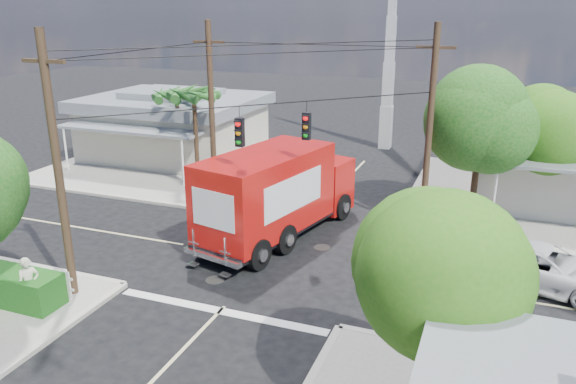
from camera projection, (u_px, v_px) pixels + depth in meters
The scene contains 17 objects.
ground at pixel (270, 259), 22.37m from camera, with size 120.00×120.00×0.00m, color black.
sidewalk_ne at pixel (552, 205), 28.31m from camera, with size 14.12×14.12×0.14m.
sidewalk_nw at pixel (178, 164), 35.68m from camera, with size 14.12×14.12×0.14m.
road_markings at pixel (255, 275), 21.06m from camera, with size 32.00×32.00×0.01m.
building_nw at pixel (174, 124), 36.79m from camera, with size 10.80×10.20×4.30m.
radio_tower at pixel (389, 67), 38.16m from camera, with size 0.80×0.80×17.00m.
tree_ne_front at pixel (481, 123), 24.42m from camera, with size 4.21×4.14×6.66m.
tree_ne_back at pixel (542, 130), 25.67m from camera, with size 3.77×3.66×5.82m.
tree_se at pixel (436, 272), 12.30m from camera, with size 3.67×3.54×5.62m.
palm_nw_front at pixel (194, 96), 29.97m from camera, with size 3.01×3.08×5.59m.
palm_nw_back at pixel (177, 97), 32.10m from camera, with size 3.01×3.08×5.19m.
utility_poles at pixel (248, 133), 22.86m from camera, with size 12.00×10.68×9.00m.
picket_fence at pixel (6, 271), 19.83m from camera, with size 5.94×0.06×1.00m.
vending_boxes at pixel (455, 212), 25.45m from camera, with size 1.90×0.50×1.10m.
delivery_truck at pixel (277, 193), 23.99m from camera, with size 4.68×9.40×3.91m.
parked_car at pixel (542, 267), 20.00m from camera, with size 2.50×5.42×1.51m, color silver.
pedestrian at pixel (29, 284), 18.11m from camera, with size 0.66×0.44×1.82m, color beige.
Camera 1 is at (7.94, -18.79, 9.58)m, focal length 35.00 mm.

